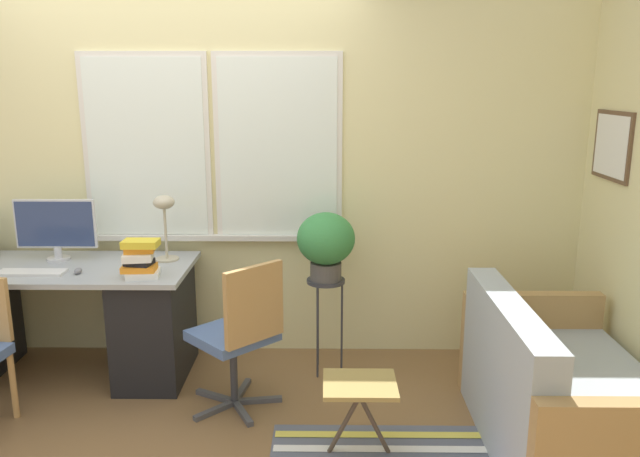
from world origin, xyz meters
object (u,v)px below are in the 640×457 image
at_px(desk_lamp, 164,212).
at_px(folding_stool, 360,390).
at_px(office_chair_swivel, 240,333).
at_px(keyboard, 31,273).
at_px(monitor, 56,227).
at_px(mouse, 78,271).
at_px(book_stack, 140,259).
at_px(couch_loveseat, 561,400).
at_px(plant_stand, 326,292).
at_px(potted_plant, 326,242).

xyz_separation_m(desk_lamp, folding_stool, (1.21, -1.01, -0.70)).
bearing_deg(office_chair_swivel, keyboard, -56.05).
relative_size(monitor, folding_stool, 1.30).
height_order(mouse, office_chair_swivel, office_chair_swivel).
distance_m(mouse, book_stack, 0.42).
relative_size(book_stack, couch_loveseat, 0.16).
relative_size(plant_stand, potted_plant, 1.46).
bearing_deg(office_chair_swivel, mouse, -59.70).
height_order(plant_stand, folding_stool, plant_stand).
height_order(desk_lamp, potted_plant, desk_lamp).
relative_size(potted_plant, folding_stool, 1.09).
bearing_deg(office_chair_swivel, desk_lamp, -91.24).
distance_m(keyboard, plant_stand, 1.80).
bearing_deg(mouse, keyboard, -177.80).
relative_size(desk_lamp, folding_stool, 1.06).
xyz_separation_m(mouse, potted_plant, (1.50, 0.22, 0.13)).
bearing_deg(folding_stool, office_chair_swivel, 146.74).
bearing_deg(potted_plant, mouse, -171.52).
bearing_deg(couch_loveseat, monitor, 71.98).
height_order(monitor, plant_stand, monitor).
xyz_separation_m(desk_lamp, office_chair_swivel, (0.54, -0.58, -0.58)).
distance_m(couch_loveseat, potted_plant, 1.62).
bearing_deg(folding_stool, desk_lamp, 139.99).
relative_size(monitor, keyboard, 1.30).
relative_size(desk_lamp, plant_stand, 0.67).
distance_m(desk_lamp, plant_stand, 1.15).
bearing_deg(mouse, office_chair_swivel, -15.22).
distance_m(couch_loveseat, plant_stand, 1.53).
xyz_separation_m(book_stack, folding_stool, (1.27, -0.65, -0.49)).
bearing_deg(book_stack, couch_loveseat, -14.51).
bearing_deg(plant_stand, keyboard, -172.50).
relative_size(monitor, mouse, 7.44).
bearing_deg(mouse, couch_loveseat, -13.73).
distance_m(monitor, desk_lamp, 0.71).
bearing_deg(potted_plant, keyboard, -172.50).
bearing_deg(folding_stool, mouse, 157.00).
height_order(book_stack, office_chair_swivel, book_stack).
bearing_deg(couch_loveseat, folding_stool, 92.65).
xyz_separation_m(office_chair_swivel, couch_loveseat, (1.70, -0.39, -0.20)).
bearing_deg(desk_lamp, potted_plant, -4.51).
xyz_separation_m(desk_lamp, book_stack, (-0.06, -0.37, -0.21)).
bearing_deg(mouse, desk_lamp, 33.34).
bearing_deg(potted_plant, office_chair_swivel, -134.55).
height_order(monitor, office_chair_swivel, monitor).
xyz_separation_m(monitor, folding_stool, (1.92, -1.01, -0.60)).
xyz_separation_m(mouse, plant_stand, (1.50, 0.22, -0.20)).
bearing_deg(keyboard, couch_loveseat, -12.29).
bearing_deg(plant_stand, desk_lamp, 175.49).
height_order(mouse, couch_loveseat, couch_loveseat).
relative_size(monitor, potted_plant, 1.20).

